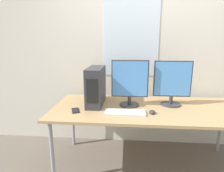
{
  "coord_description": "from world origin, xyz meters",
  "views": [
    {
      "loc": [
        -0.25,
        -1.57,
        1.45
      ],
      "look_at": [
        -0.42,
        0.46,
        0.97
      ],
      "focal_mm": 30.0,
      "sensor_mm": 36.0,
      "label": 1
    }
  ],
  "objects_px": {
    "pc_tower": "(96,86)",
    "mouse": "(152,112)",
    "keyboard": "(125,112)",
    "cell_phone": "(75,110)",
    "monitor_main": "(130,83)",
    "monitor_right_near": "(172,83)"
  },
  "relations": [
    {
      "from": "monitor_main",
      "to": "cell_phone",
      "type": "distance_m",
      "value": 0.68
    },
    {
      "from": "monitor_right_near",
      "to": "cell_phone",
      "type": "height_order",
      "value": "monitor_right_near"
    },
    {
      "from": "monitor_main",
      "to": "mouse",
      "type": "xyz_separation_m",
      "value": [
        0.24,
        -0.24,
        -0.26
      ]
    },
    {
      "from": "cell_phone",
      "to": "keyboard",
      "type": "bearing_deg",
      "value": -23.31
    },
    {
      "from": "monitor_right_near",
      "to": "mouse",
      "type": "relative_size",
      "value": 6.07
    },
    {
      "from": "pc_tower",
      "to": "monitor_main",
      "type": "height_order",
      "value": "monitor_main"
    },
    {
      "from": "monitor_right_near",
      "to": "keyboard",
      "type": "height_order",
      "value": "monitor_right_near"
    },
    {
      "from": "pc_tower",
      "to": "mouse",
      "type": "height_order",
      "value": "pc_tower"
    },
    {
      "from": "pc_tower",
      "to": "mouse",
      "type": "distance_m",
      "value": 0.72
    },
    {
      "from": "mouse",
      "to": "cell_phone",
      "type": "distance_m",
      "value": 0.82
    },
    {
      "from": "keyboard",
      "to": "cell_phone",
      "type": "xyz_separation_m",
      "value": [
        -0.53,
        0.03,
        -0.01
      ]
    },
    {
      "from": "pc_tower",
      "to": "monitor_right_near",
      "type": "relative_size",
      "value": 0.95
    },
    {
      "from": "monitor_main",
      "to": "keyboard",
      "type": "height_order",
      "value": "monitor_main"
    },
    {
      "from": "mouse",
      "to": "cell_phone",
      "type": "xyz_separation_m",
      "value": [
        -0.82,
        0.01,
        -0.01
      ]
    },
    {
      "from": "monitor_main",
      "to": "mouse",
      "type": "bearing_deg",
      "value": -45.44
    },
    {
      "from": "monitor_right_near",
      "to": "mouse",
      "type": "distance_m",
      "value": 0.46
    },
    {
      "from": "monitor_right_near",
      "to": "keyboard",
      "type": "xyz_separation_m",
      "value": [
        -0.53,
        -0.32,
        -0.26
      ]
    },
    {
      "from": "pc_tower",
      "to": "monitor_main",
      "type": "xyz_separation_m",
      "value": [
        0.4,
        -0.03,
        0.05
      ]
    },
    {
      "from": "monitor_main",
      "to": "monitor_right_near",
      "type": "height_order",
      "value": "monitor_main"
    },
    {
      "from": "keyboard",
      "to": "mouse",
      "type": "bearing_deg",
      "value": 4.17
    },
    {
      "from": "pc_tower",
      "to": "mouse",
      "type": "relative_size",
      "value": 5.76
    },
    {
      "from": "pc_tower",
      "to": "cell_phone",
      "type": "xyz_separation_m",
      "value": [
        -0.18,
        -0.26,
        -0.21
      ]
    }
  ]
}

